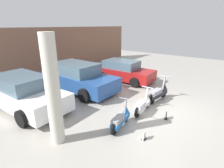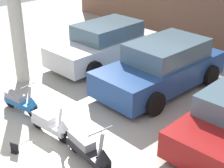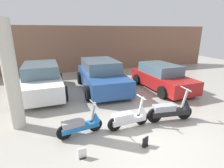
{
  "view_description": "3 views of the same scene",
  "coord_description": "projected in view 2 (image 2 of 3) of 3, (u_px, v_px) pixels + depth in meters",
  "views": [
    {
      "loc": [
        -6.43,
        -2.46,
        3.39
      ],
      "look_at": [
        -0.14,
        2.41,
        0.68
      ],
      "focal_mm": 28.0,
      "sensor_mm": 36.0,
      "label": 1
    },
    {
      "loc": [
        5.5,
        -3.19,
        4.74
      ],
      "look_at": [
        -0.62,
        2.54,
        0.69
      ],
      "focal_mm": 55.0,
      "sensor_mm": 36.0,
      "label": 2
    },
    {
      "loc": [
        -2.58,
        -3.92,
        2.87
      ],
      "look_at": [
        -0.54,
        2.4,
        0.85
      ],
      "focal_mm": 28.0,
      "sensor_mm": 36.0,
      "label": 3
    }
  ],
  "objects": [
    {
      "name": "scooter_front_center",
      "position": [
        90.0,
        150.0,
        7.15
      ],
      "size": [
        1.58,
        0.57,
        1.1
      ],
      "rotation": [
        0.0,
        0.0,
        -0.1
      ],
      "color": "black",
      "rests_on": "ground_plane"
    },
    {
      "name": "support_column_side",
      "position": [
        18.0,
        32.0,
        10.47
      ],
      "size": [
        0.41,
        0.41,
        3.22
      ],
      "primitive_type": "cylinder",
      "color": "beige",
      "rests_on": "ground_plane"
    },
    {
      "name": "car_rear_left",
      "position": [
        104.0,
        44.0,
        12.37
      ],
      "size": [
        2.14,
        4.2,
        1.4
      ],
      "rotation": [
        0.0,
        0.0,
        -1.53
      ],
      "color": "white",
      "rests_on": "ground_plane"
    },
    {
      "name": "car_rear_center",
      "position": [
        162.0,
        67.0,
        10.38
      ],
      "size": [
        2.09,
        4.31,
        1.46
      ],
      "rotation": [
        0.0,
        0.0,
        -1.57
      ],
      "color": "navy",
      "rests_on": "ground_plane"
    },
    {
      "name": "scooter_front_right",
      "position": [
        51.0,
        124.0,
        8.16
      ],
      "size": [
        1.37,
        0.49,
        0.96
      ],
      "rotation": [
        0.0,
        0.0,
        0.1
      ],
      "color": "black",
      "rests_on": "ground_plane"
    },
    {
      "name": "ground_plane",
      "position": [
        48.0,
        155.0,
        7.64
      ],
      "size": [
        28.0,
        28.0,
        0.0
      ],
      "primitive_type": "plane",
      "color": "#9E998E"
    },
    {
      "name": "scooter_front_left",
      "position": [
        22.0,
        102.0,
        9.17
      ],
      "size": [
        1.33,
        0.53,
        0.93
      ],
      "rotation": [
        0.0,
        0.0,
        0.17
      ],
      "color": "black",
      "rests_on": "ground_plane"
    },
    {
      "name": "placard_near_right_scooter",
      "position": [
        14.0,
        148.0,
        7.65
      ],
      "size": [
        0.2,
        0.17,
        0.26
      ],
      "rotation": [
        0.0,
        0.0,
        0.38
      ],
      "color": "black",
      "rests_on": "ground_plane"
    }
  ]
}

